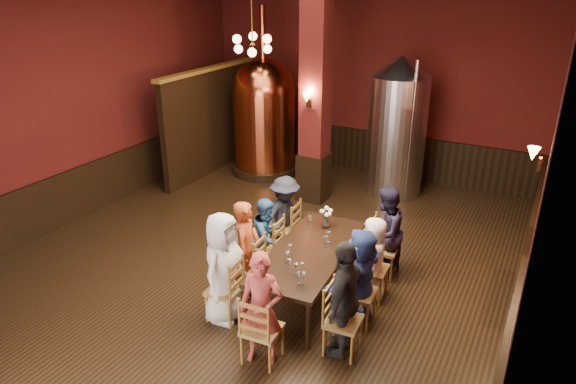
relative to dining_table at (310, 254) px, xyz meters
The scene contains 41 objects.
room 2.03m from the dining_table, 158.54° to the left, with size 10.00×10.02×4.50m.
wainscot_right 2.80m from the dining_table, ahead, with size 0.08×9.90×1.00m, color black.
wainscot_back 5.57m from the dining_table, 102.49° to the left, with size 7.90×0.08×1.00m, color black.
wainscot_left 5.19m from the dining_table, behind, with size 0.08×9.90×1.00m, color black.
column 3.93m from the dining_table, 114.67° to the left, with size 0.58×0.58×4.50m, color #47120F.
partition 5.76m from the dining_table, 140.17° to the left, with size 0.22×3.50×2.40m, color black.
pendant_cluster 5.12m from the dining_table, 131.68° to the left, with size 0.90×0.90×1.70m, color #A57226, non-canonical shape.
sconce_wall 3.34m from the dining_table, 25.27° to the left, with size 0.20×0.20×0.36m, color black, non-canonical shape.
sconce_column 3.66m from the dining_table, 116.83° to the left, with size 0.20×0.20×0.36m, color black, non-canonical shape.
dining_table is the anchor object (origin of this frame).
chair_0 1.33m from the dining_table, 126.12° to the right, with size 0.46×0.46×0.92m, color brown, non-canonical shape.
person_0 1.32m from the dining_table, 126.12° to the right, with size 0.78×0.50×1.59m, color silver.
chair_1 0.94m from the dining_table, 154.54° to the right, with size 0.46×0.46×0.92m, color brown, non-canonical shape.
person_1 0.91m from the dining_table, 154.54° to the right, with size 0.54×0.36×1.49m, color #A33D1C.
chair_2 0.94m from the dining_table, 163.03° to the left, with size 0.46×0.46×0.92m, color brown, non-canonical shape.
person_2 0.91m from the dining_table, 163.03° to the left, with size 0.62×0.30×1.27m, color #285587.
chair_3 1.33m from the dining_table, 134.61° to the left, with size 0.46×0.46×0.92m, color brown, non-canonical shape.
person_3 1.31m from the dining_table, 134.61° to the left, with size 0.90×0.52×1.39m, color black.
chair_4 1.33m from the dining_table, 45.39° to the right, with size 0.46×0.46×0.92m, color brown, non-canonical shape.
person_4 1.32m from the dining_table, 45.39° to the right, with size 0.92×0.38×1.57m, color black.
chair_5 0.94m from the dining_table, 16.97° to the right, with size 0.46×0.46×0.92m, color brown, non-canonical shape.
person_5 0.91m from the dining_table, 16.97° to the right, with size 1.30×0.41×1.40m, color navy.
chair_6 0.94m from the dining_table, 25.46° to the left, with size 0.46×0.46×0.92m, color brown, non-canonical shape.
person_6 0.91m from the dining_table, 25.46° to the left, with size 0.62×0.40×1.27m, color silver.
chair_7 1.33m from the dining_table, 53.88° to the left, with size 0.46×0.46×0.92m, color brown, non-canonical shape.
person_7 1.31m from the dining_table, 53.88° to the left, with size 0.72×0.36×1.48m, color #1D1830.
chair_8 1.57m from the dining_table, 85.75° to the right, with size 0.46×0.46×0.92m, color brown, non-canonical shape.
person_8 1.55m from the dining_table, 85.75° to the right, with size 0.54×0.35×1.48m, color #9D3834.
copper_kettle 5.36m from the dining_table, 127.72° to the left, with size 1.90×1.90×3.82m.
steel_vessel 4.49m from the dining_table, 91.75° to the left, with size 1.46×1.46×2.93m.
rose_vase 0.82m from the dining_table, 97.75° to the left, with size 0.21×0.21×0.35m.
wine_glass_0 0.91m from the dining_table, 72.94° to the right, with size 0.07×0.07×0.17m, color white, non-canonical shape.
wine_glass_1 0.68m from the dining_table, 73.66° to the right, with size 0.07×0.07×0.17m, color white, non-canonical shape.
wine_glass_2 0.79m from the dining_table, 116.07° to the left, with size 0.07×0.07×0.17m, color white, non-canonical shape.
wine_glass_3 0.65m from the dining_table, 91.07° to the right, with size 0.07×0.07×0.17m, color white, non-canonical shape.
wine_glass_4 0.71m from the dining_table, 79.66° to the right, with size 0.07×0.07×0.17m, color white, non-canonical shape.
wine_glass_5 0.29m from the dining_table, 50.68° to the left, with size 0.07×0.07×0.17m, color white, non-canonical shape.
wine_glass_6 0.91m from the dining_table, 69.67° to the right, with size 0.07×0.07×0.17m, color white, non-canonical shape.
wine_glass_7 0.36m from the dining_table, 123.77° to the right, with size 0.07×0.07×0.17m, color white, non-canonical shape.
wine_glass_8 0.50m from the dining_table, 104.60° to the right, with size 0.07×0.07×0.17m, color white, non-canonical shape.
wine_glass_9 0.39m from the dining_table, 67.31° to the left, with size 0.07×0.07×0.17m, color white, non-canonical shape.
Camera 1 is at (4.00, -6.33, 4.40)m, focal length 32.00 mm.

